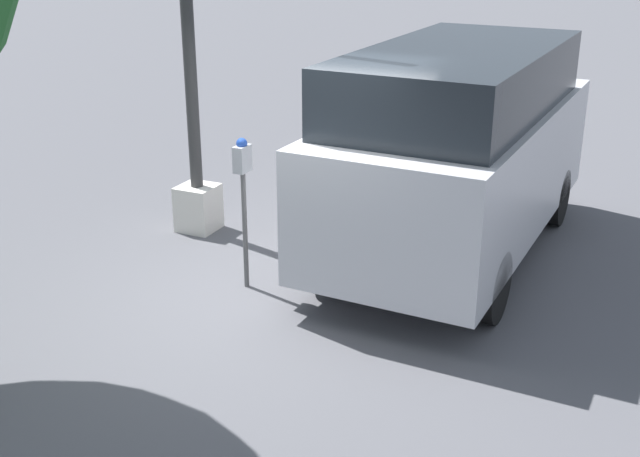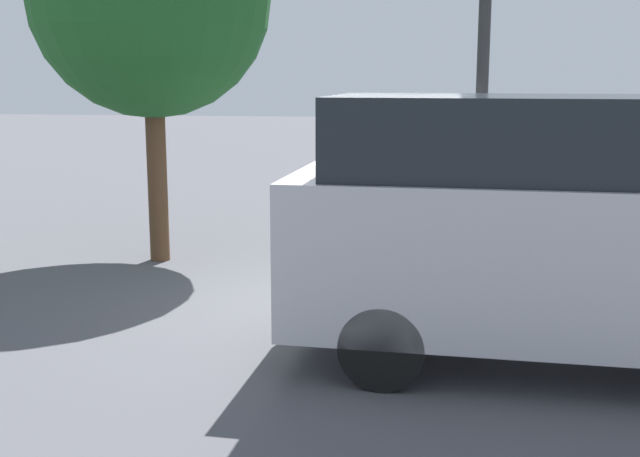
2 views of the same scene
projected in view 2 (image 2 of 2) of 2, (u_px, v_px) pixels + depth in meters
name	position (u px, v px, depth m)	size (l,w,h in m)	color
ground_plane	(334.00, 313.00, 8.47)	(80.00, 80.00, 0.00)	#4C4C51
parking_meter_near	(373.00, 200.00, 8.62)	(0.20, 0.11, 1.57)	#4C4C4C
lamp_post	(482.00, 94.00, 9.52)	(0.44, 0.44, 7.04)	beige
parked_van	(561.00, 225.00, 6.73)	(4.69, 2.04, 2.31)	#B2B2B7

